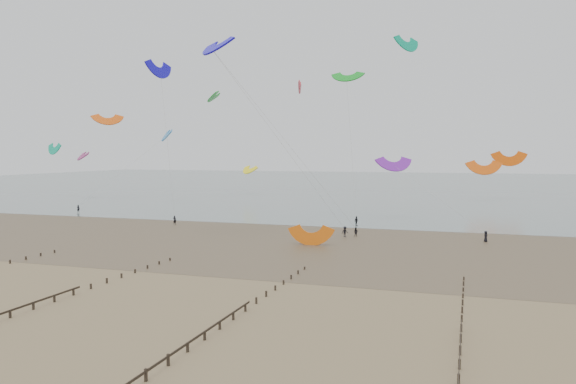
{
  "coord_description": "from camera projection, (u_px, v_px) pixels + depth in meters",
  "views": [
    {
      "loc": [
        22.36,
        -50.95,
        13.81
      ],
      "look_at": [
        -3.26,
        28.0,
        8.0
      ],
      "focal_mm": 35.0,
      "sensor_mm": 36.0,
      "label": 1
    }
  ],
  "objects": [
    {
      "name": "grounded_kite",
      "position": [
        311.0,
        245.0,
        83.88
      ],
      "size": [
        6.18,
        5.01,
        3.19
      ],
      "primitive_type": null,
      "rotation": [
        1.54,
        0.0,
        0.09
      ],
      "color": "orange",
      "rests_on": "ground"
    },
    {
      "name": "groynes",
      "position": [
        172.0,
        356.0,
        36.86
      ],
      "size": [
        72.16,
        50.16,
        1.0
      ],
      "color": "black",
      "rests_on": "ground"
    },
    {
      "name": "kitesurfers",
      "position": [
        462.0,
        229.0,
        95.64
      ],
      "size": [
        147.05,
        20.54,
        1.81
      ],
      "color": "black",
      "rests_on": "ground"
    },
    {
      "name": "ground",
      "position": [
        233.0,
        291.0,
        56.2
      ],
      "size": [
        500.0,
        500.0,
        0.0
      ],
      "primitive_type": "plane",
      "color": "brown",
      "rests_on": "ground"
    },
    {
      "name": "kites_airborne",
      "position": [
        380.0,
        127.0,
        142.9
      ],
      "size": [
        232.69,
        123.3,
        35.92
      ],
      "color": "#8F175C",
      "rests_on": "ground"
    },
    {
      "name": "sea_and_shore",
      "position": [
        295.0,
        239.0,
        90.09
      ],
      "size": [
        500.0,
        665.0,
        0.03
      ],
      "color": "#475654",
      "rests_on": "ground"
    },
    {
      "name": "kitesurfer_lead",
      "position": [
        175.0,
        220.0,
        107.83
      ],
      "size": [
        0.66,
        0.44,
        1.77
      ],
      "primitive_type": "imported",
      "rotation": [
        0.0,
        0.0,
        3.17
      ],
      "color": "black",
      "rests_on": "ground"
    }
  ]
}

